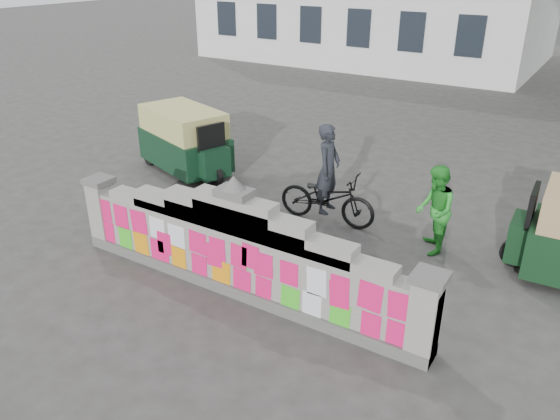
% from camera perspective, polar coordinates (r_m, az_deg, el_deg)
% --- Properties ---
extents(ground, '(100.00, 100.00, 0.00)m').
position_cam_1_polar(ground, '(8.93, -4.40, -8.48)').
color(ground, '#383533').
rests_on(ground, ground).
extents(parapet_wall, '(6.48, 0.44, 2.01)m').
position_cam_1_polar(parapet_wall, '(8.54, -4.59, -4.30)').
color(parapet_wall, '#4C4C49').
rests_on(parapet_wall, ground).
extents(cyclist_bike, '(2.06, 0.87, 1.06)m').
position_cam_1_polar(cyclist_bike, '(10.93, 4.94, 1.28)').
color(cyclist_bike, black).
rests_on(cyclist_bike, ground).
extents(cyclist_rider, '(0.48, 0.69, 1.79)m').
position_cam_1_polar(cyclist_rider, '(10.78, 5.01, 3.06)').
color(cyclist_rider, '#22242A').
rests_on(cyclist_rider, ground).
extents(pedestrian, '(0.89, 0.98, 1.64)m').
position_cam_1_polar(pedestrian, '(10.06, 15.86, -0.02)').
color(pedestrian, green).
rests_on(pedestrian, ground).
extents(rickshaw_left, '(2.90, 2.02, 1.56)m').
position_cam_1_polar(rickshaw_left, '(13.69, -9.81, 7.27)').
color(rickshaw_left, black).
rests_on(rickshaw_left, ground).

